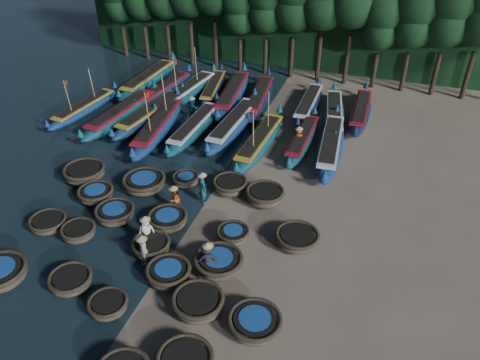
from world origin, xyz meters
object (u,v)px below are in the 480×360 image
(coracle_14, at_px, (218,262))
(long_boat_11, at_px, (187,92))
(fisherman_1, at_px, (203,187))
(fisherman_6, at_px, (298,137))
(long_boat_17, at_px, (361,111))
(long_boat_9, at_px, (149,79))
(long_boat_10, at_px, (165,89))
(fisherman_2, at_px, (174,198))
(coracle_20, at_px, (84,172))
(long_boat_8, at_px, (331,146))
(coracle_19, at_px, (297,238))
(coracle_21, at_px, (144,182))
(long_boat_7, at_px, (302,139))
(fisherman_4, at_px, (143,249))
(fisherman_5, at_px, (192,107))
(long_boat_3, at_px, (158,126))
(coracle_23, at_px, (230,185))
(coracle_7, at_px, (108,305))
(long_boat_16, at_px, (334,114))
(coracle_13, at_px, (169,273))
(long_boat_14, at_px, (259,98))
(coracle_5, at_px, (0,273))
(coracle_18, at_px, (233,234))
(coracle_11, at_px, (79,232))
(long_boat_2, at_px, (151,114))
(coracle_22, at_px, (186,179))
(coracle_16, at_px, (115,213))
(long_boat_4, at_px, (195,127))
(long_boat_12, at_px, (213,88))
(coracle_9, at_px, (255,323))
(coracle_6, at_px, (71,280))
(fisherman_3, at_px, (208,258))
(long_boat_15, at_px, (308,104))
(long_boat_0, at_px, (84,108))
(long_boat_6, at_px, (260,142))
(fisherman_0, at_px, (147,230))
(coracle_15, at_px, (96,194))
(long_boat_1, at_px, (122,114))
(coracle_12, at_px, (151,246))
(coracle_8, at_px, (198,303))
(coracle_10, at_px, (48,222))
(long_boat_13, at_px, (232,94))

(coracle_14, height_order, long_boat_11, long_boat_11)
(fisherman_1, bearing_deg, fisherman_6, -70.63)
(long_boat_17, bearing_deg, long_boat_9, 177.92)
(long_boat_10, bearing_deg, fisherman_2, -53.91)
(coracle_20, height_order, long_boat_11, long_boat_11)
(long_boat_8, bearing_deg, coracle_19, -94.80)
(coracle_21, relative_size, fisherman_2, 1.74)
(coracle_20, height_order, long_boat_7, long_boat_7)
(fisherman_4, height_order, fisherman_5, fisherman_5)
(long_boat_3, xyz_separation_m, fisherman_5, (1.17, 3.07, 0.20))
(coracle_23, xyz_separation_m, long_boat_7, (2.74, 6.34, 0.04))
(coracle_7, bearing_deg, long_boat_16, 73.48)
(coracle_13, bearing_deg, long_boat_14, 94.47)
(coracle_5, xyz_separation_m, coracle_18, (8.86, 5.88, -0.08))
(coracle_11, height_order, long_boat_2, long_boat_2)
(coracle_22, bearing_deg, coracle_16, -117.62)
(long_boat_2, distance_m, long_boat_9, 6.41)
(long_boat_17, height_order, fisherman_4, fisherman_4)
(long_boat_4, relative_size, fisherman_2, 4.89)
(long_boat_9, relative_size, long_boat_12, 1.21)
(coracle_9, bearing_deg, long_boat_3, 129.68)
(coracle_6, bearing_deg, fisherman_3, 26.79)
(long_boat_7, height_order, long_boat_15, long_boat_15)
(fisherman_1, bearing_deg, long_boat_0, 16.02)
(long_boat_6, bearing_deg, long_boat_3, -174.24)
(coracle_20, bearing_deg, long_boat_4, 61.05)
(long_boat_8, xyz_separation_m, long_boat_14, (-6.40, 5.50, -0.03))
(coracle_5, relative_size, fisherman_0, 1.61)
(coracle_7, relative_size, long_boat_15, 0.23)
(long_boat_14, relative_size, fisherman_5, 4.77)
(coracle_19, relative_size, fisherman_1, 1.27)
(coracle_11, relative_size, long_boat_7, 0.25)
(coracle_15, height_order, long_boat_2, long_boat_2)
(coracle_9, height_order, fisherman_5, fisherman_5)
(long_boat_14, relative_size, fisherman_6, 4.99)
(long_boat_2, bearing_deg, coracle_9, -41.14)
(coracle_7, distance_m, fisherman_1, 8.34)
(coracle_5, distance_m, long_boat_15, 23.20)
(long_boat_1, bearing_deg, fisherman_1, -31.22)
(coracle_9, xyz_separation_m, long_boat_10, (-13.46, 19.14, 0.10))
(coracle_9, height_order, coracle_12, coracle_9)
(coracle_15, relative_size, long_boat_15, 0.25)
(coracle_14, distance_m, fisherman_4, 3.50)
(coracle_8, height_order, long_boat_14, long_boat_14)
(coracle_10, distance_m, long_boat_13, 17.65)
(coracle_22, height_order, long_boat_16, long_boat_16)
(long_boat_6, height_order, long_boat_8, long_boat_6)
(coracle_5, bearing_deg, long_boat_10, 95.61)
(coracle_8, bearing_deg, coracle_20, 146.08)
(long_boat_10, xyz_separation_m, fisherman_4, (7.49, -17.19, 0.32))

